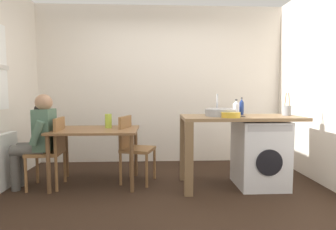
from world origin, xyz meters
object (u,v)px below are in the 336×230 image
object	(u,v)px
seated_person	(38,136)
vase	(108,121)
chair_person_seat	(52,148)
dining_table	(96,136)
utensil_crock	(287,110)
bottle_tall_green	(236,108)
chair_opposite	(133,145)
bottle_squat_brown	(242,107)
washing_machine	(260,153)
mixing_bowl	(231,115)

from	to	relation	value
seated_person	vase	size ratio (longest dim) A/B	6.32
chair_person_seat	seated_person	size ratio (longest dim) A/B	0.75
dining_table	seated_person	size ratio (longest dim) A/B	0.92
utensil_crock	bottle_tall_green	bearing A→B (deg)	175.28
chair_opposite	vase	distance (m)	0.46
dining_table	bottle_squat_brown	distance (m)	1.99
washing_machine	mixing_bowl	size ratio (longest dim) A/B	3.73
seated_person	bottle_tall_green	distance (m)	2.58
dining_table	chair_person_seat	distance (m)	0.57
washing_machine	bottle_squat_brown	world-z (taller)	bottle_squat_brown
dining_table	washing_machine	world-z (taller)	washing_machine
dining_table	utensil_crock	distance (m)	2.54
bottle_squat_brown	seated_person	bearing A→B (deg)	-177.49
dining_table	bottle_squat_brown	bearing A→B (deg)	0.36
seated_person	mixing_bowl	xyz separation A→B (m)	(2.40, -0.27, 0.28)
bottle_tall_green	vase	bearing A→B (deg)	174.26
dining_table	utensil_crock	xyz separation A→B (m)	(2.51, -0.13, 0.35)
dining_table	seated_person	xyz separation A→B (m)	(-0.71, -0.10, 0.03)
seated_person	mixing_bowl	size ratio (longest dim) A/B	5.21
washing_machine	utensil_crock	world-z (taller)	utensil_crock
washing_machine	bottle_squat_brown	size ratio (longest dim) A/B	3.66
mixing_bowl	utensil_crock	distance (m)	0.85
chair_person_seat	mixing_bowl	world-z (taller)	mixing_bowl
chair_person_seat	mixing_bowl	bearing A→B (deg)	-99.89
mixing_bowl	vase	world-z (taller)	mixing_bowl
chair_opposite	bottle_squat_brown	xyz separation A→B (m)	(1.47, -0.06, 0.52)
washing_machine	vase	bearing A→B (deg)	172.06
chair_opposite	bottle_squat_brown	world-z (taller)	bottle_squat_brown
vase	chair_person_seat	bearing A→B (deg)	-164.24
chair_person_seat	washing_machine	distance (m)	2.69
dining_table	vase	size ratio (longest dim) A/B	5.79
bottle_squat_brown	vase	distance (m)	1.81
mixing_bowl	utensil_crock	xyz separation A→B (m)	(0.81, 0.25, 0.03)
seated_person	utensil_crock	xyz separation A→B (m)	(3.22, -0.02, 0.32)
dining_table	seated_person	world-z (taller)	seated_person
dining_table	bottle_tall_green	world-z (taller)	bottle_tall_green
chair_opposite	seated_person	bearing A→B (deg)	-65.76
chair_opposite	bottle_tall_green	xyz separation A→B (m)	(1.37, -0.14, 0.51)
bottle_tall_green	mixing_bowl	world-z (taller)	bottle_tall_green
seated_person	vase	bearing A→B (deg)	-79.39
chair_person_seat	bottle_squat_brown	distance (m)	2.55
chair_person_seat	vase	world-z (taller)	vase
mixing_bowl	bottle_squat_brown	bearing A→B (deg)	56.65
mixing_bowl	vase	size ratio (longest dim) A/B	1.21
dining_table	bottle_squat_brown	world-z (taller)	bottle_squat_brown
mixing_bowl	utensil_crock	bearing A→B (deg)	17.10
dining_table	bottle_tall_green	size ratio (longest dim) A/B	5.21
mixing_bowl	washing_machine	bearing A→B (deg)	23.95
chair_opposite	utensil_crock	size ratio (longest dim) A/B	3.00
dining_table	bottle_squat_brown	size ratio (longest dim) A/B	4.68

